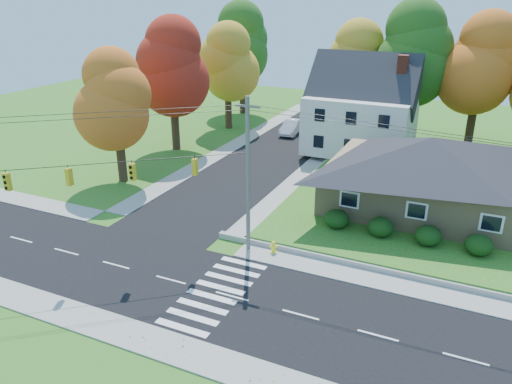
# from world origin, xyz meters

# --- Properties ---
(ground) EXTENTS (120.00, 120.00, 0.00)m
(ground) POSITION_xyz_m (0.00, 0.00, 0.00)
(ground) COLOR #3D7923
(road_main) EXTENTS (90.00, 8.00, 0.02)m
(road_main) POSITION_xyz_m (0.00, 0.00, 0.01)
(road_main) COLOR black
(road_main) RESTS_ON ground
(road_cross) EXTENTS (8.00, 44.00, 0.02)m
(road_cross) POSITION_xyz_m (-8.00, 26.00, 0.01)
(road_cross) COLOR black
(road_cross) RESTS_ON ground
(sidewalk_north) EXTENTS (90.00, 2.00, 0.08)m
(sidewalk_north) POSITION_xyz_m (0.00, 5.00, 0.04)
(sidewalk_north) COLOR #9C9A90
(sidewalk_north) RESTS_ON ground
(sidewalk_south) EXTENTS (90.00, 2.00, 0.08)m
(sidewalk_south) POSITION_xyz_m (0.00, -5.00, 0.04)
(sidewalk_south) COLOR #9C9A90
(sidewalk_south) RESTS_ON ground
(lawn) EXTENTS (30.00, 30.00, 0.50)m
(lawn) POSITION_xyz_m (13.00, 21.00, 0.25)
(lawn) COLOR #3D7923
(lawn) RESTS_ON ground
(ranch_house) EXTENTS (14.60, 10.60, 5.40)m
(ranch_house) POSITION_xyz_m (8.00, 16.00, 3.27)
(ranch_house) COLOR tan
(ranch_house) RESTS_ON lawn
(colonial_house) EXTENTS (10.40, 8.40, 9.60)m
(colonial_house) POSITION_xyz_m (0.04, 28.00, 4.58)
(colonial_house) COLOR silver
(colonial_house) RESTS_ON lawn
(hedge_row) EXTENTS (10.70, 1.70, 1.27)m
(hedge_row) POSITION_xyz_m (7.50, 9.80, 1.14)
(hedge_row) COLOR #163A10
(hedge_row) RESTS_ON lawn
(traffic_infrastructure) EXTENTS (38.10, 10.66, 10.00)m
(traffic_infrastructure) POSITION_xyz_m (-0.15, 1.35, 5.15)
(traffic_infrastructure) COLOR #666059
(traffic_infrastructure) RESTS_ON ground
(tree_lot_0) EXTENTS (6.72, 6.72, 12.51)m
(tree_lot_0) POSITION_xyz_m (-2.00, 34.00, 8.31)
(tree_lot_0) COLOR #3F2A19
(tree_lot_0) RESTS_ON lawn
(tree_lot_1) EXTENTS (7.84, 7.84, 14.60)m
(tree_lot_1) POSITION_xyz_m (4.00, 33.00, 9.61)
(tree_lot_1) COLOR #3F2A19
(tree_lot_1) RESTS_ON lawn
(tree_lot_2) EXTENTS (7.28, 7.28, 13.56)m
(tree_lot_2) POSITION_xyz_m (10.00, 34.00, 8.96)
(tree_lot_2) COLOR #3F2A19
(tree_lot_2) RESTS_ON lawn
(tree_west_0) EXTENTS (6.16, 6.16, 11.47)m
(tree_west_0) POSITION_xyz_m (-17.00, 12.00, 7.15)
(tree_west_0) COLOR #3F2A19
(tree_west_0) RESTS_ON ground
(tree_west_1) EXTENTS (7.28, 7.28, 13.56)m
(tree_west_1) POSITION_xyz_m (-18.00, 22.00, 8.46)
(tree_west_1) COLOR #3F2A19
(tree_west_1) RESTS_ON ground
(tree_west_2) EXTENTS (6.72, 6.72, 12.51)m
(tree_west_2) POSITION_xyz_m (-17.00, 32.00, 7.81)
(tree_west_2) COLOR #3F2A19
(tree_west_2) RESTS_ON ground
(tree_west_3) EXTENTS (7.84, 7.84, 14.60)m
(tree_west_3) POSITION_xyz_m (-19.00, 40.00, 9.11)
(tree_west_3) COLOR #3F2A19
(tree_west_3) RESTS_ON ground
(white_car) EXTENTS (2.05, 5.00, 1.61)m
(white_car) POSITION_xyz_m (-9.06, 32.69, 0.83)
(white_car) COLOR silver
(white_car) RESTS_ON road_cross
(fire_hydrant) EXTENTS (0.49, 0.38, 0.86)m
(fire_hydrant) POSITION_xyz_m (0.16, 5.45, 0.41)
(fire_hydrant) COLOR #FFF71E
(fire_hydrant) RESTS_ON ground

